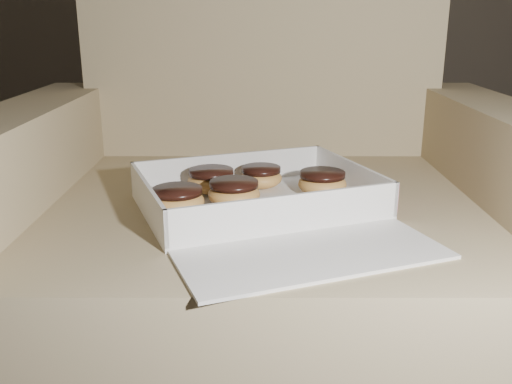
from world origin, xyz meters
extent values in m
cube|color=#988B61|center=(0.55, 0.27, 0.23)|extent=(0.79, 0.79, 0.46)
cube|color=#988B61|center=(0.55, 0.64, 0.75)|extent=(0.79, 0.15, 0.57)
cube|color=#988B61|center=(0.12, 0.27, 0.31)|extent=(0.13, 0.79, 0.62)
cube|color=#988B61|center=(0.98, 0.27, 0.31)|extent=(0.13, 0.79, 0.62)
cube|color=white|center=(0.54, 0.19, 0.47)|extent=(0.44, 0.39, 0.01)
cube|color=white|center=(0.49, 0.32, 0.50)|extent=(0.35, 0.14, 0.06)
cube|color=white|center=(0.59, 0.07, 0.50)|extent=(0.35, 0.14, 0.06)
cube|color=white|center=(0.37, 0.13, 0.50)|extent=(0.10, 0.26, 0.06)
cube|color=white|center=(0.71, 0.26, 0.50)|extent=(0.10, 0.26, 0.06)
cube|color=#DE597B|center=(0.71, 0.26, 0.50)|extent=(0.10, 0.25, 0.05)
cube|color=white|center=(0.61, -0.01, 0.47)|extent=(0.39, 0.28, 0.01)
ellipsoid|color=#EBA852|center=(0.65, 0.24, 0.49)|extent=(0.08, 0.08, 0.04)
cylinder|color=black|center=(0.65, 0.24, 0.51)|extent=(0.08, 0.08, 0.01)
ellipsoid|color=#EBA852|center=(0.50, 0.18, 0.49)|extent=(0.09, 0.09, 0.04)
cylinder|color=black|center=(0.50, 0.18, 0.51)|extent=(0.08, 0.08, 0.01)
ellipsoid|color=#EBA852|center=(0.46, 0.25, 0.49)|extent=(0.09, 0.09, 0.04)
cylinder|color=black|center=(0.46, 0.25, 0.51)|extent=(0.08, 0.08, 0.01)
ellipsoid|color=#EBA852|center=(0.41, 0.14, 0.49)|extent=(0.08, 0.08, 0.04)
cylinder|color=black|center=(0.41, 0.14, 0.51)|extent=(0.08, 0.08, 0.01)
ellipsoid|color=#EBA852|center=(0.55, 0.29, 0.49)|extent=(0.08, 0.08, 0.04)
cylinder|color=black|center=(0.55, 0.29, 0.51)|extent=(0.07, 0.07, 0.01)
ellipsoid|color=black|center=(0.74, 0.15, 0.47)|extent=(0.01, 0.01, 0.00)
ellipsoid|color=black|center=(0.47, 0.12, 0.47)|extent=(0.01, 0.01, 0.00)
ellipsoid|color=black|center=(0.44, 0.14, 0.47)|extent=(0.01, 0.01, 0.00)
ellipsoid|color=black|center=(0.52, 0.12, 0.47)|extent=(0.01, 0.01, 0.00)
camera|label=1|loc=(0.54, -0.72, 0.78)|focal=40.00mm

